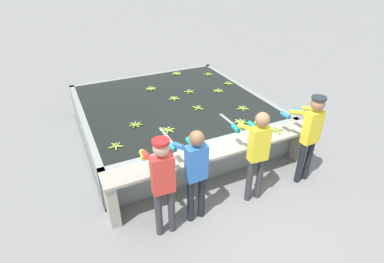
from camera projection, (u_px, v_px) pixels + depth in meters
The scene contains 25 objects.
ground_plane at pixel (224, 193), 5.46m from camera, with size 80.00×80.00×0.00m, color gray.
wash_tank at pixel (172, 117), 7.15m from camera, with size 4.09×3.99×0.84m.
work_ledge at pixel (219, 160), 5.33m from camera, with size 4.09×0.45×0.84m.
worker_0 at pixel (162, 179), 4.21m from camera, with size 0.44×0.73×1.69m.
worker_1 at pixel (195, 168), 4.48m from camera, with size 0.42×0.72×1.65m.
worker_2 at pixel (257, 149), 4.86m from camera, with size 0.44×0.73×1.70m.
worker_3 at pixel (310, 131), 5.27m from camera, with size 0.43×0.73×1.74m.
banana_bunch_floating_0 at pixel (174, 98), 7.01m from camera, with size 0.27×0.28×0.08m.
banana_bunch_floating_1 at pixel (228, 83), 7.83m from camera, with size 0.28×0.27×0.08m.
banana_bunch_floating_2 at pixel (243, 108), 6.55m from camera, with size 0.28×0.27×0.08m.
banana_bunch_floating_3 at pixel (198, 108), 6.56m from camera, with size 0.25×0.25×0.08m.
banana_bunch_floating_4 at pixel (177, 73), 8.50m from camera, with size 0.28×0.28×0.08m.
banana_bunch_floating_5 at pixel (218, 91), 7.40m from camera, with size 0.28×0.28×0.08m.
banana_bunch_floating_6 at pixel (136, 124), 5.92m from camera, with size 0.27×0.28×0.08m.
banana_bunch_floating_7 at pixel (151, 89), 7.53m from camera, with size 0.28×0.28×0.08m.
banana_bunch_floating_8 at pixel (116, 146), 5.25m from camera, with size 0.27×0.28×0.08m.
banana_bunch_floating_9 at pixel (168, 130), 5.73m from camera, with size 0.28×0.27×0.08m.
banana_bunch_floating_10 at pixel (208, 74), 8.44m from camera, with size 0.28×0.27×0.08m.
banana_bunch_floating_11 at pixel (241, 122), 6.02m from camera, with size 0.28×0.28×0.08m.
banana_bunch_floating_12 at pixel (189, 92), 7.36m from camera, with size 0.28×0.27×0.08m.
banana_bunch_ledge_0 at pixel (277, 130), 5.72m from camera, with size 0.28×0.28×0.08m.
banana_bunch_ledge_1 at pixel (164, 160), 4.88m from camera, with size 0.27×0.27×0.08m.
banana_bunch_ledge_2 at pixel (261, 134), 5.61m from camera, with size 0.28×0.28×0.08m.
knife_0 at pixel (209, 148), 5.21m from camera, with size 0.17×0.33×0.02m.
knife_1 at pixel (192, 153), 5.08m from camera, with size 0.30×0.23×0.02m.
Camera 1 is at (-2.31, -3.49, 3.73)m, focal length 28.00 mm.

